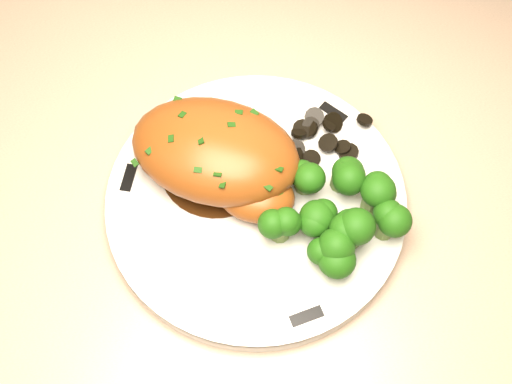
% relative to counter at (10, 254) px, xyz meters
% --- Properties ---
extents(counter, '(2.19, 0.72, 1.06)m').
position_rel_counter_xyz_m(counter, '(0.00, 0.00, 0.00)').
color(counter, brown).
rests_on(counter, ground).
extents(plate, '(0.34, 0.34, 0.02)m').
position_rel_counter_xyz_m(plate, '(0.44, -0.03, 0.48)').
color(plate, silver).
rests_on(plate, counter).
extents(rim_accent_0, '(0.03, 0.02, 0.00)m').
position_rel_counter_xyz_m(rim_accent_0, '(0.49, 0.08, 0.49)').
color(rim_accent_0, black).
rests_on(rim_accent_0, plate).
extents(rim_accent_1, '(0.01, 0.03, 0.00)m').
position_rel_counter_xyz_m(rim_accent_1, '(0.32, -0.04, 0.49)').
color(rim_accent_1, black).
rests_on(rim_accent_1, plate).
extents(rim_accent_2, '(0.03, 0.03, 0.00)m').
position_rel_counter_xyz_m(rim_accent_2, '(0.51, -0.12, 0.49)').
color(rim_accent_2, black).
rests_on(rim_accent_2, plate).
extents(gravy_pool, '(0.11, 0.11, 0.00)m').
position_rel_counter_xyz_m(gravy_pool, '(0.40, -0.01, 0.49)').
color(gravy_pool, '#331A09').
rests_on(gravy_pool, plate).
extents(chicken_breast, '(0.16, 0.11, 0.06)m').
position_rel_counter_xyz_m(chicken_breast, '(0.40, -0.01, 0.52)').
color(chicken_breast, brown).
rests_on(chicken_breast, plate).
extents(mushroom_pile, '(0.09, 0.07, 0.02)m').
position_rel_counter_xyz_m(mushroom_pile, '(0.48, 0.04, 0.49)').
color(mushroom_pile, black).
rests_on(mushroom_pile, plate).
extents(broccoli_florets, '(0.13, 0.11, 0.04)m').
position_rel_counter_xyz_m(broccoli_florets, '(0.51, -0.03, 0.51)').
color(broccoli_florets, '#597531').
rests_on(broccoli_florets, plate).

